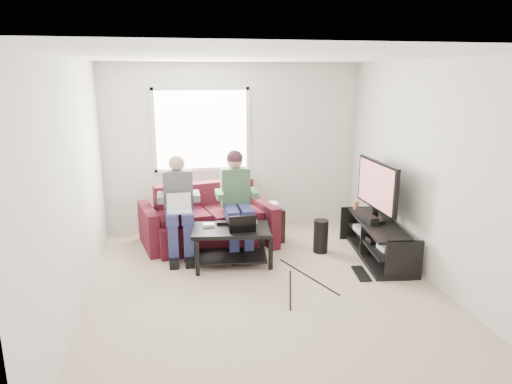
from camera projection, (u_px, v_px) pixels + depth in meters
floor at (263, 288)px, 5.33m from camera, size 4.50×4.50×0.00m
ceiling at (264, 56)px, 4.69m from camera, size 4.50×4.50×0.00m
wall_back at (234, 148)px, 7.15m from camera, size 4.50×0.00×4.50m
wall_front at (337, 257)px, 2.87m from camera, size 4.50×0.00×4.50m
wall_left at (72, 188)px, 4.64m from camera, size 0.00×4.50×4.50m
wall_right at (429, 172)px, 5.38m from camera, size 0.00×4.50×4.50m
window at (202, 130)px, 6.96m from camera, size 1.48×0.04×1.28m
sofa at (207, 222)px, 6.67m from camera, size 2.00×1.16×0.86m
person_left at (179, 202)px, 6.19m from camera, size 0.40×0.71×1.35m
person_right at (237, 194)px, 6.34m from camera, size 0.40×0.71×1.40m
laptop_silver at (179, 207)px, 6.00m from camera, size 0.38×0.32×0.24m
coffee_table at (231, 238)px, 5.92m from camera, size 1.06×0.73×0.49m
laptop_black at (241, 221)px, 5.80m from camera, size 0.36×0.26×0.24m
controller_a at (209, 225)px, 5.94m from camera, size 0.14×0.09×0.04m
controller_b at (222, 223)px, 6.03m from camera, size 0.15×0.10×0.04m
controller_c at (252, 222)px, 6.08m from camera, size 0.14×0.09×0.04m
tv_stand at (377, 242)px, 6.17m from camera, size 0.66×1.57×0.50m
tv at (377, 187)px, 6.08m from camera, size 0.12×1.10×0.81m
soundbar at (367, 217)px, 6.16m from camera, size 0.12×0.50×0.10m
drink_cup at (356, 205)px, 6.68m from camera, size 0.08×0.08×0.12m
console_white at (391, 247)px, 5.77m from camera, size 0.30×0.22×0.06m
console_grey at (368, 229)px, 6.44m from camera, size 0.34×0.26×0.08m
console_black at (379, 238)px, 6.10m from camera, size 0.38×0.30×0.07m
subwoofer at (321, 236)px, 6.35m from camera, size 0.20×0.20×0.47m
keyboard_floor at (361, 273)px, 5.68m from camera, size 0.20×0.45×0.02m
end_table at (270, 224)px, 6.76m from camera, size 0.34×0.34×0.60m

